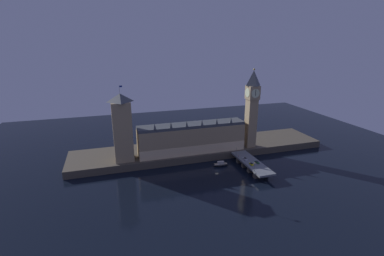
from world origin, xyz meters
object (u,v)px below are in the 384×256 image
victoria_tower (122,127)px  car_southbound_lead (257,162)px  pedestrian_far_rail (238,156)px  car_northbound_lead (245,159)px  street_lamp_far (236,150)px  street_lamp_near (255,166)px  boat_upstream (221,164)px  clock_tower (252,107)px  car_northbound_trail (251,164)px

victoria_tower → car_southbound_lead: 105.31m
victoria_tower → pedestrian_far_rail: bearing=-14.2°
car_northbound_lead → street_lamp_far: bearing=109.4°
car_southbound_lead → street_lamp_far: bearing=117.3°
street_lamp_near → boat_upstream: bearing=118.4°
pedestrian_far_rail → boat_upstream: (-14.84, 0.47, -5.35)m
boat_upstream → pedestrian_far_rail: bearing=-1.8°
car_southbound_lead → boat_upstream: (-23.48, 14.70, -5.06)m
pedestrian_far_rail → boat_upstream: bearing=178.2°
clock_tower → boat_upstream: 56.29m
pedestrian_far_rail → boat_upstream: pedestrian_far_rail is taller
car_northbound_trail → pedestrian_far_rail: size_ratio=2.28×
clock_tower → car_northbound_lead: size_ratio=14.05×
victoria_tower → car_northbound_lead: victoria_tower is taller
street_lamp_far → street_lamp_near: bearing=-90.0°
street_lamp_far → pedestrian_far_rail: bearing=-83.0°
car_southbound_lead → boat_upstream: bearing=147.9°
street_lamp_near → boat_upstream: (-14.44, 26.66, -8.58)m
victoria_tower → car_southbound_lead: (95.53, -36.24, -25.53)m
clock_tower → street_lamp_near: size_ratio=10.18×
clock_tower → car_northbound_trail: bearing=-115.9°
pedestrian_far_rail → street_lamp_far: (-0.40, 3.25, 3.64)m
clock_tower → car_southbound_lead: clock_tower is taller
street_lamp_near → street_lamp_far: 29.44m
clock_tower → pedestrian_far_rail: bearing=-136.3°
clock_tower → pedestrian_far_rail: 44.41m
clock_tower → car_northbound_trail: (-17.08, -35.17, -35.06)m
pedestrian_far_rail → boat_upstream: 15.79m
car_northbound_trail → pedestrian_far_rail: bearing=100.1°
car_southbound_lead → pedestrian_far_rail: bearing=121.2°
car_northbound_trail → street_lamp_far: (-3.28, 19.38, 3.88)m
victoria_tower → street_lamp_near: 101.43m
victoria_tower → street_lamp_near: victoria_tower is taller
car_northbound_lead → car_northbound_trail: 10.08m
victoria_tower → boat_upstream: 81.18m
pedestrian_far_rail → victoria_tower: bearing=165.8°
street_lamp_far → boat_upstream: street_lamp_far is taller
car_northbound_lead → pedestrian_far_rail: size_ratio=2.77×
car_northbound_lead → pedestrian_far_rail: bearing=115.4°
car_northbound_lead → car_northbound_trail: size_ratio=1.22×
car_southbound_lead → street_lamp_near: street_lamp_near is taller
car_southbound_lead → street_lamp_far: size_ratio=0.65×
pedestrian_far_rail → street_lamp_near: 26.39m
pedestrian_far_rail → street_lamp_near: street_lamp_near is taller
clock_tower → boat_upstream: bearing=-151.9°
car_northbound_lead → boat_upstream: size_ratio=0.41×
car_northbound_trail → boat_upstream: (-17.72, 16.60, -5.10)m
car_northbound_lead → victoria_tower: bearing=162.6°
pedestrian_far_rail → car_northbound_trail: bearing=-79.9°
street_lamp_near → street_lamp_far: bearing=90.0°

